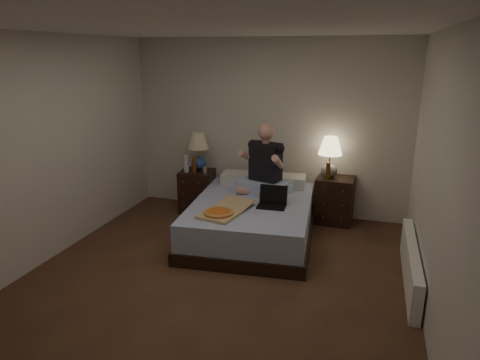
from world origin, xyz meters
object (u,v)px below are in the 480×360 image
(person, at_px, (264,159))
(pizza_box, at_px, (219,213))
(nightstand_right, at_px, (335,200))
(radiator, at_px, (411,265))
(nightstand_left, at_px, (197,191))
(soda_can, at_px, (205,170))
(lamp_left, at_px, (198,151))
(bed, at_px, (252,219))
(beer_bottle_right, at_px, (328,171))
(laptop, at_px, (272,198))
(water_bottle, at_px, (186,164))
(lamp_right, at_px, (330,157))
(beer_bottle_left, at_px, (194,165))

(person, height_order, pizza_box, person)
(person, bearing_deg, pizza_box, -88.22)
(nightstand_right, relative_size, radiator, 0.40)
(nightstand_left, xyz_separation_m, soda_can, (0.16, -0.09, 0.36))
(lamp_left, distance_m, person, 1.15)
(bed, distance_m, nightstand_right, 1.28)
(radiator, bearing_deg, beer_bottle_right, 126.94)
(nightstand_right, xyz_separation_m, beer_bottle_right, (-0.10, -0.11, 0.44))
(bed, height_order, laptop, laptop)
(bed, height_order, soda_can, soda_can)
(water_bottle, height_order, radiator, water_bottle)
(nightstand_right, xyz_separation_m, laptop, (-0.68, -0.96, 0.28))
(bed, distance_m, lamp_right, 1.38)
(nightstand_left, height_order, beer_bottle_left, beer_bottle_left)
(bed, distance_m, lamp_left, 1.45)
(laptop, relative_size, pizza_box, 0.45)
(bed, distance_m, soda_can, 1.14)
(water_bottle, xyz_separation_m, beer_bottle_left, (0.13, -0.02, -0.01))
(nightstand_left, bearing_deg, beer_bottle_left, -89.17)
(laptop, relative_size, radiator, 0.21)
(lamp_right, height_order, beer_bottle_left, lamp_right)
(pizza_box, bearing_deg, beer_bottle_left, 135.11)
(lamp_right, bearing_deg, beer_bottle_right, -91.85)
(nightstand_left, distance_m, lamp_right, 2.00)
(nightstand_left, height_order, lamp_left, lamp_left)
(lamp_left, bearing_deg, beer_bottle_right, -1.03)
(lamp_right, distance_m, person, 0.93)
(lamp_left, height_order, beer_bottle_right, lamp_left)
(bed, xyz_separation_m, water_bottle, (-1.16, 0.59, 0.50))
(person, xyz_separation_m, radiator, (1.82, -1.01, -0.75))
(lamp_left, bearing_deg, nightstand_left, -91.00)
(lamp_right, relative_size, laptop, 1.65)
(nightstand_right, relative_size, person, 0.69)
(beer_bottle_right, bearing_deg, bed, -139.43)
(beer_bottle_right, relative_size, pizza_box, 0.30)
(beer_bottle_right, bearing_deg, nightstand_left, -178.61)
(beer_bottle_left, distance_m, laptop, 1.48)
(lamp_left, relative_size, soda_can, 5.60)
(beer_bottle_left, height_order, radiator, beer_bottle_left)
(lamp_right, relative_size, person, 0.60)
(lamp_left, bearing_deg, soda_can, -46.39)
(beer_bottle_left, xyz_separation_m, laptop, (1.31, -0.69, -0.13))
(nightstand_left, height_order, water_bottle, water_bottle)
(laptop, bearing_deg, soda_can, 145.16)
(nightstand_left, xyz_separation_m, person, (1.09, -0.29, 0.64))
(lamp_right, distance_m, laptop, 1.17)
(lamp_right, bearing_deg, water_bottle, -172.85)
(bed, relative_size, person, 2.08)
(beer_bottle_right, height_order, radiator, beer_bottle_right)
(pizza_box, bearing_deg, laptop, 54.86)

